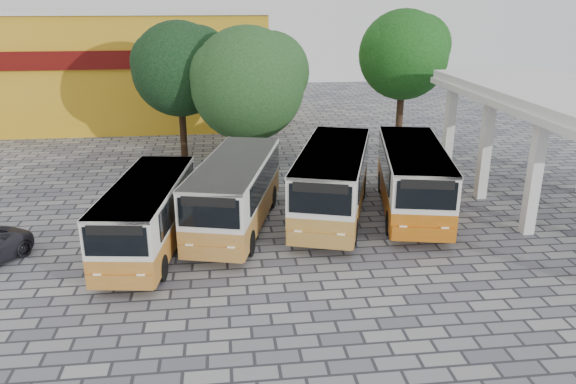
{
  "coord_description": "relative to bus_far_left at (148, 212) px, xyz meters",
  "views": [
    {
      "loc": [
        -4.36,
        -18.03,
        9.16
      ],
      "look_at": [
        -1.76,
        3.77,
        1.5
      ],
      "focal_mm": 35.0,
      "sensor_mm": 36.0,
      "label": 1
    }
  ],
  "objects": [
    {
      "name": "tree_left",
      "position": [
        0.63,
        13.52,
        3.83
      ],
      "size": [
        5.76,
        5.48,
        7.94
      ],
      "color": "black",
      "rests_on": "ground"
    },
    {
      "name": "tree_right",
      "position": [
        14.03,
        13.68,
        4.46
      ],
      "size": [
        5.67,
        5.4,
        8.54
      ],
      "color": "#3D2A1B",
      "rests_on": "ground"
    },
    {
      "name": "ground",
      "position": [
        7.26,
        -1.97,
        -1.55
      ],
      "size": [
        90.0,
        90.0,
        0.0
      ],
      "primitive_type": "plane",
      "color": "#595965",
      "rests_on": "ground"
    },
    {
      "name": "bus_centre_right",
      "position": [
        7.55,
        2.59,
        0.22
      ],
      "size": [
        5.0,
        9.02,
        3.06
      ],
      "rotation": [
        0.0,
        0.0,
        -0.31
      ],
      "color": "#AA7A31",
      "rests_on": "ground"
    },
    {
      "name": "shophouse_block",
      "position": [
        -3.74,
        24.01,
        2.61
      ],
      "size": [
        20.4,
        10.4,
        8.3
      ],
      "color": "gold",
      "rests_on": "ground"
    },
    {
      "name": "tree_middle",
      "position": [
        4.46,
        11.34,
        3.24
      ],
      "size": [
        6.67,
        6.35,
        7.76
      ],
      "color": "#311F10",
      "rests_on": "ground"
    },
    {
      "name": "bus_centre_left",
      "position": [
        3.33,
        1.86,
        0.13
      ],
      "size": [
        4.38,
        8.5,
        2.9
      ],
      "rotation": [
        0.0,
        0.0,
        -0.25
      ],
      "color": "#AD7631",
      "rests_on": "ground"
    },
    {
      "name": "terminal_shelter",
      "position": [
        17.76,
        2.03,
        3.36
      ],
      "size": [
        6.8,
        15.8,
        5.4
      ],
      "color": "silver",
      "rests_on": "ground"
    },
    {
      "name": "bus_far_right",
      "position": [
        11.14,
        2.7,
        0.18
      ],
      "size": [
        4.2,
        8.69,
        2.99
      ],
      "rotation": [
        0.0,
        0.0,
        -0.21
      ],
      "color": "#B1580C",
      "rests_on": "ground"
    },
    {
      "name": "bus_far_left",
      "position": [
        0.0,
        0.0,
        0.0
      ],
      "size": [
        3.26,
        7.69,
        2.68
      ],
      "rotation": [
        0.0,
        0.0,
        -0.14
      ],
      "color": "#B06F25",
      "rests_on": "ground"
    }
  ]
}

